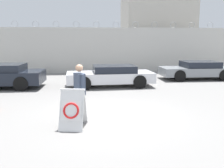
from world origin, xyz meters
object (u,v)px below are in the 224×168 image
barricade_sign (73,109)px  parked_car_far_side (197,70)px  security_guard (80,90)px  parked_car_rear_sedan (111,75)px

barricade_sign → parked_car_far_side: 11.05m
barricade_sign → parked_car_far_side: size_ratio=0.25×
security_guard → parked_car_rear_sedan: security_guard is taller
barricade_sign → security_guard: size_ratio=0.64×
barricade_sign → security_guard: (0.19, 0.63, 0.42)m
parked_car_rear_sedan → barricade_sign: bearing=72.2°
barricade_sign → security_guard: security_guard is taller
security_guard → barricade_sign: bearing=139.5°
security_guard → parked_car_far_side: bearing=-66.7°
parked_car_rear_sedan → parked_car_far_side: 6.00m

